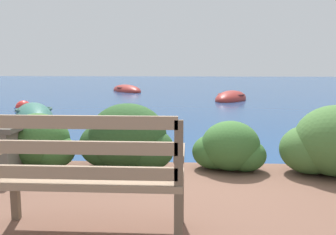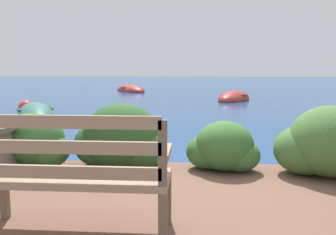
# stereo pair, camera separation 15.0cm
# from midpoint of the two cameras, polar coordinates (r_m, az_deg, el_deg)

# --- Properties ---
(ground_plane) EXTENTS (80.00, 80.00, 0.00)m
(ground_plane) POSITION_cam_midpoint_polar(r_m,az_deg,el_deg) (4.94, 3.10, -9.34)
(ground_plane) COLOR navy
(park_bench) EXTENTS (1.42, 0.48, 0.93)m
(park_bench) POSITION_cam_midpoint_polar(r_m,az_deg,el_deg) (2.83, -13.80, -8.16)
(park_bench) COLOR brown
(park_bench) RESTS_ON patio_terrace
(hedge_clump_left) EXTENTS (0.99, 0.71, 0.67)m
(hedge_clump_left) POSITION_cam_midpoint_polar(r_m,az_deg,el_deg) (4.91, -20.19, -3.79)
(hedge_clump_left) COLOR #38662D
(hedge_clump_left) RESTS_ON patio_terrace
(hedge_clump_centre) EXTENTS (1.18, 0.85, 0.80)m
(hedge_clump_centre) POSITION_cam_midpoint_polar(r_m,az_deg,el_deg) (4.56, -7.28, -3.52)
(hedge_clump_centre) COLOR #284C23
(hedge_clump_centre) RESTS_ON patio_terrace
(hedge_clump_right) EXTENTS (0.88, 0.63, 0.60)m
(hedge_clump_right) POSITION_cam_midpoint_polar(r_m,az_deg,el_deg) (4.54, 8.38, -4.74)
(hedge_clump_right) COLOR #38662D
(hedge_clump_right) RESTS_ON patio_terrace
(hedge_clump_far_right) EXTENTS (1.19, 0.86, 0.81)m
(hedge_clump_far_right) POSITION_cam_midpoint_polar(r_m,az_deg,el_deg) (4.63, 23.25, -3.90)
(hedge_clump_far_right) COLOR #426B33
(hedge_clump_far_right) RESTS_ON patio_terrace
(rowboat_nearest) EXTENTS (2.13, 2.90, 0.76)m
(rowboat_nearest) POSITION_cam_midpoint_polar(r_m,az_deg,el_deg) (10.79, -20.09, 0.10)
(rowboat_nearest) COLOR #336B5B
(rowboat_nearest) RESTS_ON ground_plane
(rowboat_mid) EXTENTS (1.96, 2.57, 0.69)m
(rowboat_mid) POSITION_cam_midpoint_polar(r_m,az_deg,el_deg) (15.62, 9.31, 2.84)
(rowboat_mid) COLOR #9E2D28
(rowboat_mid) RESTS_ON ground_plane
(rowboat_far) EXTENTS (2.40, 2.85, 0.65)m
(rowboat_far) POSITION_cam_midpoint_polar(r_m,az_deg,el_deg) (20.48, -6.52, 4.13)
(rowboat_far) COLOR #9E2D28
(rowboat_far) RESTS_ON ground_plane
(mooring_buoy) EXTENTS (0.55, 0.55, 0.50)m
(mooring_buoy) POSITION_cam_midpoint_polar(r_m,az_deg,el_deg) (12.78, -21.47, 1.32)
(mooring_buoy) COLOR red
(mooring_buoy) RESTS_ON ground_plane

